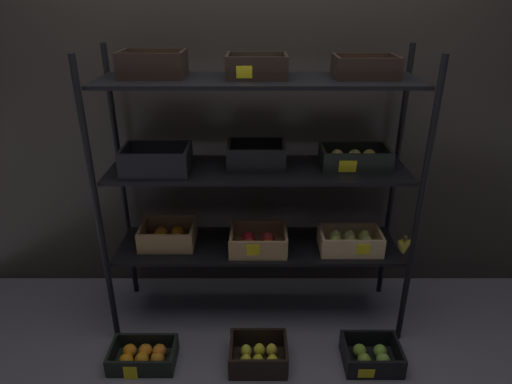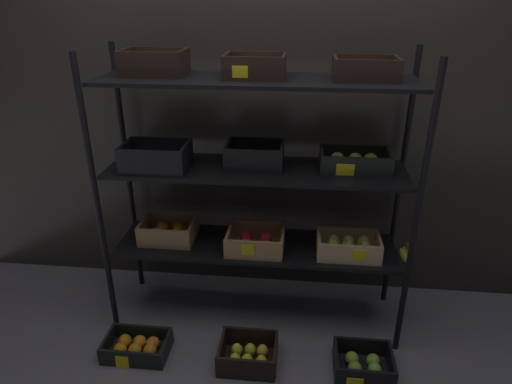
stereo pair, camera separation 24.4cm
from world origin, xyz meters
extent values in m
plane|color=slate|center=(0.00, 0.00, 0.00)|extent=(10.00, 10.00, 0.00)
cube|color=#2D2823|center=(0.00, 0.42, 1.32)|extent=(4.03, 0.12, 2.65)
cylinder|color=black|center=(-0.82, -0.22, 0.80)|extent=(0.03, 0.03, 1.59)
cylinder|color=black|center=(0.82, -0.22, 0.80)|extent=(0.03, 0.03, 1.59)
cylinder|color=black|center=(-0.82, 0.22, 0.80)|extent=(0.03, 0.03, 1.59)
cylinder|color=black|center=(0.82, 0.22, 0.80)|extent=(0.03, 0.03, 1.59)
cube|color=black|center=(0.00, 0.00, 0.49)|extent=(1.60, 0.41, 0.02)
cube|color=black|center=(0.00, 0.00, 0.96)|extent=(1.60, 0.41, 0.02)
cube|color=black|center=(0.00, 0.00, 1.44)|extent=(1.60, 0.41, 0.02)
cube|color=#A87F51|center=(-0.52, 0.01, 0.50)|extent=(0.31, 0.24, 0.01)
cube|color=#A87F51|center=(-0.52, -0.10, 0.56)|extent=(0.31, 0.02, 0.11)
cube|color=#A87F51|center=(-0.52, 0.12, 0.56)|extent=(0.31, 0.02, 0.11)
cube|color=#A87F51|center=(-0.67, 0.01, 0.56)|extent=(0.02, 0.21, 0.11)
cube|color=#A87F51|center=(-0.37, 0.01, 0.56)|extent=(0.02, 0.21, 0.11)
sphere|color=orange|center=(-0.58, -0.02, 0.55)|extent=(0.07, 0.07, 0.07)
sphere|color=orange|center=(-0.47, -0.02, 0.55)|extent=(0.07, 0.07, 0.07)
sphere|color=orange|center=(-0.57, 0.05, 0.55)|extent=(0.07, 0.07, 0.07)
sphere|color=orange|center=(-0.47, 0.05, 0.55)|extent=(0.07, 0.07, 0.07)
cube|color=#A87F51|center=(0.00, -0.05, 0.50)|extent=(0.32, 0.25, 0.01)
cube|color=#A87F51|center=(0.00, -0.17, 0.56)|extent=(0.32, 0.02, 0.10)
cube|color=#A87F51|center=(0.00, 0.07, 0.56)|extent=(0.32, 0.02, 0.10)
cube|color=#A87F51|center=(-0.15, -0.05, 0.56)|extent=(0.02, 0.22, 0.10)
cube|color=#A87F51|center=(0.16, -0.05, 0.56)|extent=(0.02, 0.22, 0.10)
sphere|color=red|center=(-0.05, -0.08, 0.55)|extent=(0.07, 0.07, 0.07)
sphere|color=red|center=(0.06, -0.09, 0.55)|extent=(0.07, 0.07, 0.07)
sphere|color=red|center=(-0.06, -0.01, 0.55)|extent=(0.07, 0.07, 0.07)
sphere|color=red|center=(0.06, -0.01, 0.55)|extent=(0.07, 0.07, 0.07)
cube|color=yellow|center=(-0.03, -0.18, 0.56)|extent=(0.07, 0.01, 0.08)
cube|color=tan|center=(0.52, -0.06, 0.50)|extent=(0.35, 0.21, 0.01)
cube|color=tan|center=(0.52, -0.15, 0.56)|extent=(0.35, 0.02, 0.10)
cube|color=tan|center=(0.52, 0.04, 0.56)|extent=(0.35, 0.02, 0.10)
cube|color=tan|center=(0.36, -0.06, 0.56)|extent=(0.02, 0.18, 0.10)
cube|color=tan|center=(0.69, -0.06, 0.56)|extent=(0.02, 0.18, 0.10)
ellipsoid|color=#B4C34C|center=(0.43, -0.09, 0.56)|extent=(0.07, 0.07, 0.09)
ellipsoid|color=tan|center=(0.52, -0.08, 0.56)|extent=(0.07, 0.07, 0.09)
ellipsoid|color=#ABBC5C|center=(0.61, -0.08, 0.56)|extent=(0.07, 0.07, 0.09)
ellipsoid|color=tan|center=(0.44, -0.03, 0.56)|extent=(0.07, 0.07, 0.09)
ellipsoid|color=tan|center=(0.52, -0.03, 0.56)|extent=(0.07, 0.07, 0.09)
ellipsoid|color=#BEC152|center=(0.61, -0.02, 0.56)|extent=(0.07, 0.07, 0.09)
cube|color=yellow|center=(0.57, -0.16, 0.56)|extent=(0.07, 0.01, 0.06)
cube|color=black|center=(-0.53, -0.06, 0.98)|extent=(0.35, 0.23, 0.01)
cube|color=black|center=(-0.53, -0.17, 1.05)|extent=(0.35, 0.02, 0.13)
cube|color=black|center=(-0.53, 0.05, 1.05)|extent=(0.35, 0.02, 0.13)
cube|color=black|center=(-0.69, -0.06, 1.05)|extent=(0.02, 0.20, 0.13)
cube|color=black|center=(-0.36, -0.06, 1.05)|extent=(0.02, 0.20, 0.13)
sphere|color=#601B4F|center=(-0.64, -0.12, 1.01)|extent=(0.05, 0.05, 0.05)
sphere|color=#602659|center=(-0.58, -0.11, 1.01)|extent=(0.05, 0.05, 0.05)
sphere|color=#672659|center=(-0.53, -0.11, 1.01)|extent=(0.05, 0.05, 0.05)
sphere|color=#651B58|center=(-0.47, -0.12, 1.01)|extent=(0.05, 0.05, 0.05)
sphere|color=#5A2C51|center=(-0.42, -0.12, 1.01)|extent=(0.05, 0.05, 0.05)
sphere|color=#662850|center=(-0.63, -0.06, 1.01)|extent=(0.05, 0.05, 0.05)
sphere|color=#672457|center=(-0.58, -0.06, 1.01)|extent=(0.05, 0.05, 0.05)
sphere|color=#59254F|center=(-0.53, -0.06, 1.01)|extent=(0.05, 0.05, 0.05)
sphere|color=#6B215B|center=(-0.48, -0.06, 1.01)|extent=(0.05, 0.05, 0.05)
sphere|color=#572D4D|center=(-0.43, -0.06, 1.01)|extent=(0.05, 0.05, 0.05)
sphere|color=#63304A|center=(-0.63, -0.01, 1.01)|extent=(0.05, 0.05, 0.05)
sphere|color=#571D49|center=(-0.58, -0.01, 1.01)|extent=(0.05, 0.05, 0.05)
sphere|color=#551F59|center=(-0.53, -0.01, 1.01)|extent=(0.05, 0.05, 0.05)
sphere|color=#55234A|center=(-0.48, -0.01, 1.01)|extent=(0.05, 0.05, 0.05)
sphere|color=#60294B|center=(-0.42, -0.01, 1.01)|extent=(0.05, 0.05, 0.05)
cube|color=black|center=(-0.01, 0.03, 0.98)|extent=(0.31, 0.23, 0.01)
cube|color=black|center=(-0.01, -0.08, 1.04)|extent=(0.31, 0.02, 0.12)
cube|color=black|center=(-0.01, 0.13, 1.04)|extent=(0.31, 0.02, 0.12)
cube|color=black|center=(-0.16, 0.03, 1.04)|extent=(0.02, 0.20, 0.12)
cube|color=black|center=(0.14, 0.03, 1.04)|extent=(0.02, 0.20, 0.12)
ellipsoid|color=brown|center=(-0.08, -0.01, 1.02)|extent=(0.05, 0.05, 0.07)
ellipsoid|color=brown|center=(-0.01, -0.01, 1.02)|extent=(0.05, 0.05, 0.07)
ellipsoid|color=brown|center=(0.06, -0.01, 1.02)|extent=(0.05, 0.05, 0.07)
ellipsoid|color=brown|center=(-0.09, 0.06, 1.02)|extent=(0.05, 0.05, 0.07)
ellipsoid|color=brown|center=(-0.01, 0.06, 1.02)|extent=(0.05, 0.05, 0.07)
ellipsoid|color=brown|center=(0.07, 0.06, 1.02)|extent=(0.05, 0.05, 0.07)
cube|color=black|center=(0.52, 0.03, 0.98)|extent=(0.37, 0.22, 0.01)
cube|color=black|center=(0.52, -0.07, 1.03)|extent=(0.37, 0.02, 0.09)
cube|color=black|center=(0.52, 0.13, 1.03)|extent=(0.37, 0.02, 0.09)
cube|color=black|center=(0.35, 0.03, 1.03)|extent=(0.02, 0.18, 0.09)
cube|color=black|center=(0.70, 0.03, 1.03)|extent=(0.02, 0.18, 0.09)
sphere|color=#D2B156|center=(0.44, 0.00, 1.02)|extent=(0.07, 0.07, 0.07)
sphere|color=#E1C149|center=(0.52, 0.01, 1.02)|extent=(0.07, 0.07, 0.07)
sphere|color=gold|center=(0.61, 0.01, 1.02)|extent=(0.07, 0.07, 0.07)
sphere|color=#DEC554|center=(0.43, 0.06, 1.02)|extent=(0.07, 0.07, 0.07)
sphere|color=#D0C057|center=(0.53, 0.06, 1.02)|extent=(0.07, 0.07, 0.07)
sphere|color=gold|center=(0.61, 0.06, 1.02)|extent=(0.07, 0.07, 0.07)
cube|color=yellow|center=(0.46, -0.08, 1.01)|extent=(0.09, 0.01, 0.07)
cube|color=black|center=(-0.52, 0.04, 1.45)|extent=(0.32, 0.22, 0.01)
cube|color=black|center=(-0.52, -0.06, 1.52)|extent=(0.32, 0.02, 0.12)
cube|color=black|center=(-0.52, 0.14, 1.52)|extent=(0.32, 0.02, 0.12)
cube|color=black|center=(-0.68, 0.04, 1.52)|extent=(0.02, 0.19, 0.12)
cube|color=black|center=(-0.37, 0.04, 1.52)|extent=(0.02, 0.19, 0.12)
ellipsoid|color=yellow|center=(-0.60, 0.01, 1.50)|extent=(0.06, 0.06, 0.08)
ellipsoid|color=yellow|center=(-0.52, 0.00, 1.50)|extent=(0.06, 0.06, 0.08)
ellipsoid|color=yellow|center=(-0.45, 0.00, 1.50)|extent=(0.06, 0.06, 0.08)
ellipsoid|color=yellow|center=(-0.60, 0.07, 1.50)|extent=(0.06, 0.06, 0.08)
ellipsoid|color=yellow|center=(-0.53, 0.07, 1.50)|extent=(0.06, 0.06, 0.08)
ellipsoid|color=yellow|center=(-0.44, 0.07, 1.50)|extent=(0.06, 0.06, 0.08)
cube|color=black|center=(-0.01, 0.02, 1.45)|extent=(0.30, 0.22, 0.01)
cube|color=black|center=(-0.01, -0.08, 1.51)|extent=(0.30, 0.02, 0.10)
cube|color=black|center=(-0.01, 0.12, 1.51)|extent=(0.30, 0.02, 0.10)
cube|color=black|center=(-0.15, 0.02, 1.51)|extent=(0.02, 0.19, 0.10)
cube|color=black|center=(0.14, 0.02, 1.51)|extent=(0.02, 0.19, 0.10)
sphere|color=#85B030|center=(-0.06, -0.01, 1.50)|extent=(0.07, 0.07, 0.07)
sphere|color=#82C03E|center=(0.04, -0.01, 1.50)|extent=(0.07, 0.07, 0.07)
sphere|color=#88B73C|center=(-0.06, 0.05, 1.50)|extent=(0.07, 0.07, 0.07)
sphere|color=#82B23B|center=(0.04, 0.05, 1.50)|extent=(0.07, 0.07, 0.07)
cube|color=yellow|center=(-0.07, -0.09, 1.49)|extent=(0.08, 0.01, 0.06)
cube|color=black|center=(0.53, 0.02, 1.45)|extent=(0.31, 0.22, 0.01)
cube|color=black|center=(0.53, -0.08, 1.51)|extent=(0.31, 0.02, 0.10)
cube|color=black|center=(0.53, 0.12, 1.51)|extent=(0.31, 0.02, 0.10)
cube|color=black|center=(0.38, 0.02, 1.51)|extent=(0.02, 0.19, 0.10)
cube|color=black|center=(0.68, 0.02, 1.51)|extent=(0.02, 0.19, 0.10)
sphere|color=orange|center=(0.45, -0.01, 1.49)|extent=(0.06, 0.06, 0.06)
sphere|color=orange|center=(0.53, -0.01, 1.49)|extent=(0.06, 0.06, 0.06)
sphere|color=orange|center=(0.60, -0.01, 1.49)|extent=(0.06, 0.06, 0.06)
sphere|color=orange|center=(0.46, 0.05, 1.49)|extent=(0.06, 0.06, 0.06)
sphere|color=orange|center=(0.53, 0.05, 1.49)|extent=(0.06, 0.06, 0.06)
sphere|color=orange|center=(0.60, 0.05, 1.49)|extent=(0.06, 0.06, 0.06)
cylinder|color=brown|center=(0.86, 0.01, 0.54)|extent=(0.02, 0.02, 0.02)
ellipsoid|color=yellow|center=(0.84, 0.01, 0.47)|extent=(0.07, 0.03, 0.10)
ellipsoid|color=yellow|center=(0.85, 0.01, 0.47)|extent=(0.05, 0.03, 0.10)
ellipsoid|color=yellow|center=(0.86, 0.01, 0.47)|extent=(0.05, 0.03, 0.10)
ellipsoid|color=yellow|center=(0.87, 0.01, 0.47)|extent=(0.07, 0.03, 0.10)
cube|color=black|center=(-0.62, -0.41, 0.01)|extent=(0.35, 0.22, 0.01)
cube|color=black|center=(-0.62, -0.52, 0.06)|extent=(0.35, 0.02, 0.09)
cube|color=black|center=(-0.62, -0.31, 0.06)|extent=(0.35, 0.02, 0.09)
cube|color=black|center=(-0.79, -0.41, 0.06)|extent=(0.02, 0.19, 0.09)
cube|color=black|center=(-0.45, -0.41, 0.06)|extent=(0.02, 0.19, 0.09)
sphere|color=orange|center=(-0.70, -0.45, 0.05)|extent=(0.07, 0.07, 0.07)
sphere|color=orange|center=(-0.62, -0.44, 0.05)|extent=(0.07, 0.07, 0.07)
sphere|color=orange|center=(-0.54, -0.44, 0.05)|extent=(0.07, 0.07, 0.07)
sphere|color=orange|center=(-0.70, -0.38, 0.05)|extent=(0.07, 0.07, 0.07)
sphere|color=orange|center=(-0.62, -0.38, 0.05)|extent=(0.07, 0.07, 0.07)
sphere|color=orange|center=(-0.54, -0.38, 0.05)|extent=(0.07, 0.07, 0.07)
cube|color=yellow|center=(-0.66, -0.53, 0.04)|extent=(0.07, 0.01, 0.08)
cube|color=black|center=(0.00, -0.42, 0.01)|extent=(0.31, 0.25, 0.01)
cube|color=black|center=(0.00, -0.53, 0.07)|extent=(0.31, 0.02, 0.12)
cube|color=black|center=(0.00, -0.30, 0.07)|extent=(0.31, 0.02, 0.12)
cube|color=black|center=(-0.14, -0.42, 0.07)|extent=(0.02, 0.21, 0.12)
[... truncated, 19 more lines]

